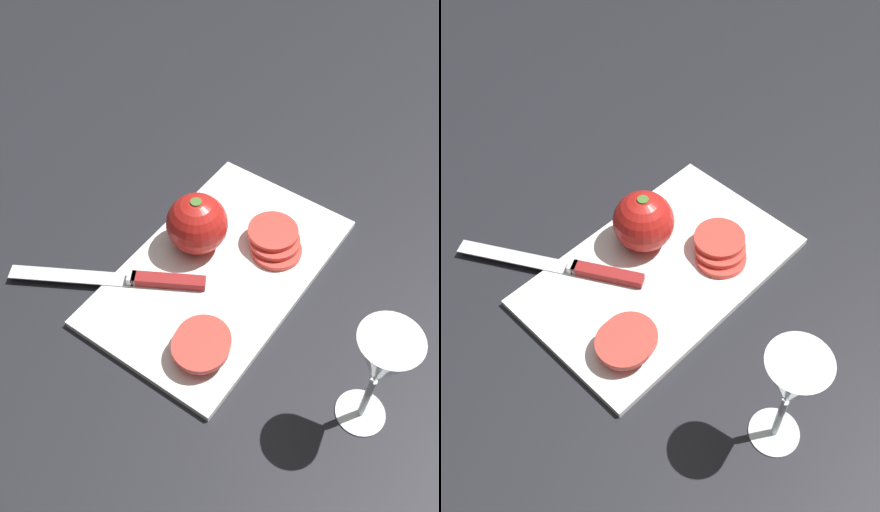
% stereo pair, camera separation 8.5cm
% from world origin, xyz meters
% --- Properties ---
extents(ground_plane, '(3.00, 3.00, 0.00)m').
position_xyz_m(ground_plane, '(0.00, 0.00, 0.00)').
color(ground_plane, black).
extents(cutting_board, '(0.39, 0.24, 0.01)m').
position_xyz_m(cutting_board, '(0.05, 0.02, 0.01)').
color(cutting_board, white).
rests_on(cutting_board, ground_plane).
extents(wine_glass, '(0.07, 0.07, 0.18)m').
position_xyz_m(wine_glass, '(0.13, 0.29, 0.13)').
color(wine_glass, silver).
rests_on(wine_glass, ground_plane).
extents(whole_tomato, '(0.09, 0.09, 0.09)m').
position_xyz_m(whole_tomato, '(0.03, -0.04, 0.06)').
color(whole_tomato, red).
rests_on(whole_tomato, cutting_board).
extents(knife, '(0.16, 0.26, 0.01)m').
position_xyz_m(knife, '(0.14, -0.06, 0.02)').
color(knife, silver).
rests_on(knife, cutting_board).
extents(tomato_slice_stack_near, '(0.09, 0.09, 0.03)m').
position_xyz_m(tomato_slice_stack_near, '(-0.03, 0.06, 0.02)').
color(tomato_slice_stack_near, '#D63D33').
rests_on(tomato_slice_stack_near, cutting_board).
extents(tomato_slice_stack_far, '(0.09, 0.09, 0.03)m').
position_xyz_m(tomato_slice_stack_far, '(0.18, 0.08, 0.02)').
color(tomato_slice_stack_far, '#D63D33').
rests_on(tomato_slice_stack_far, cutting_board).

